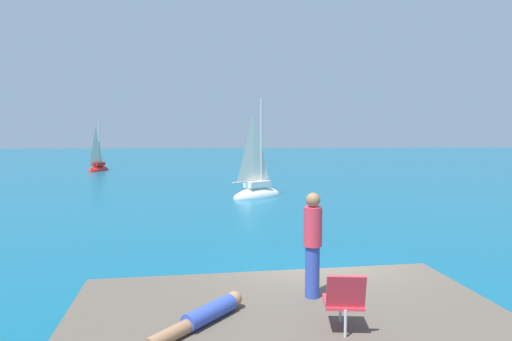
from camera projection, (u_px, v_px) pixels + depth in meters
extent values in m
plane|color=#0F5675|center=(312.00, 303.00, 9.58)|extent=(160.00, 160.00, 0.00)
cube|color=#4A4D3A|center=(149.00, 316.00, 8.92)|extent=(1.78, 1.64, 1.12)
cube|color=brown|center=(302.00, 322.00, 8.67)|extent=(1.37, 1.16, 0.98)
ellipsoid|color=white|center=(257.00, 197.00, 24.73)|extent=(3.06, 2.52, 1.03)
cube|color=white|center=(257.00, 184.00, 24.67)|extent=(1.49, 1.33, 0.34)
cylinder|color=#B7B7BC|center=(261.00, 143.00, 24.65)|extent=(0.11, 0.11, 4.67)
cylinder|color=#B2B2B7|center=(247.00, 182.00, 24.26)|extent=(1.60, 1.12, 0.09)
pyramid|color=silver|center=(253.00, 147.00, 24.35)|extent=(1.27, 0.88, 3.55)
ellipsoid|color=red|center=(98.00, 171.00, 40.14)|extent=(1.76, 2.69, 0.87)
cube|color=red|center=(98.00, 164.00, 40.08)|extent=(0.98, 1.26, 0.29)
cylinder|color=#B7B7BC|center=(99.00, 143.00, 40.15)|extent=(0.10, 0.10, 3.97)
cylinder|color=#B2B2B7|center=(94.00, 163.00, 39.55)|extent=(0.66, 1.50, 0.08)
pyramid|color=silver|center=(96.00, 145.00, 39.74)|extent=(0.52, 1.20, 3.02)
cylinder|color=#334CB2|center=(210.00, 312.00, 6.25)|extent=(0.74, 0.86, 0.24)
cylinder|color=#9E704C|center=(170.00, 335.00, 5.63)|extent=(0.57, 0.67, 0.18)
sphere|color=#9E704C|center=(234.00, 299.00, 6.70)|extent=(0.22, 0.22, 0.22)
cylinder|color=#334CB2|center=(312.00, 272.00, 7.12)|extent=(0.22, 0.22, 0.80)
cylinder|color=#DB384C|center=(313.00, 227.00, 7.06)|extent=(0.28, 0.28, 0.60)
sphere|color=#9E704C|center=(313.00, 200.00, 7.02)|extent=(0.22, 0.22, 0.22)
cube|color=#E03342|center=(343.00, 302.00, 6.00)|extent=(0.53, 0.57, 0.04)
cube|color=#E03342|center=(346.00, 292.00, 5.72)|extent=(0.49, 0.20, 0.45)
cylinder|color=silver|center=(340.00, 309.00, 6.22)|extent=(0.04, 0.04, 0.35)
cylinder|color=silver|center=(345.00, 324.00, 5.76)|extent=(0.04, 0.04, 0.35)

